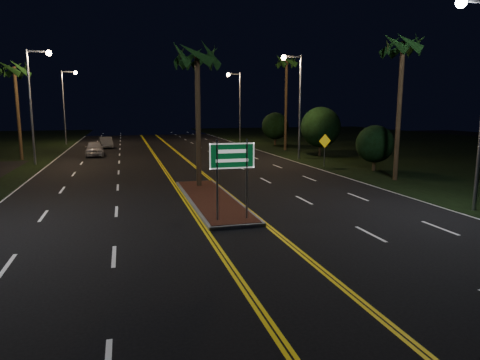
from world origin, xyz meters
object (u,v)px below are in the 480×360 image
object	(u,v)px
streetlight_left_mid	(35,93)
streetlight_left_far	(67,98)
shrub_mid	(321,127)
palm_median	(197,57)
streetlight_right_near	(479,81)
highway_sign	(232,163)
car_near	(94,147)
car_far	(106,141)
palm_right_far	(287,63)
shrub_far	(275,126)
median_island	(211,199)
palm_left_far	(14,70)
streetlight_right_far	(237,99)
palm_right_near	(403,46)
warning_sign	(325,145)
streetlight_right_mid	(296,95)
shrub_near	(375,144)

from	to	relation	value
streetlight_left_mid	streetlight_left_far	xyz separation A→B (m)	(0.00, 20.00, 0.00)
shrub_mid	palm_median	bearing A→B (deg)	-136.04
streetlight_left_far	streetlight_right_near	distance (m)	47.06
highway_sign	streetlight_right_near	size ratio (longest dim) A/B	0.36
car_near	car_far	distance (m)	8.38
palm_right_far	shrub_far	size ratio (longest dim) A/B	2.60
median_island	palm_left_far	size ratio (longest dim) A/B	1.16
median_island	streetlight_right_far	distance (m)	37.00
shrub_mid	shrub_far	xyz separation A→B (m)	(-0.20, 12.00, -0.39)
median_island	streetlight_left_mid	world-z (taller)	streetlight_left_mid
palm_median	palm_left_far	size ratio (longest dim) A/B	0.94
palm_median	streetlight_left_mid	bearing A→B (deg)	128.17
palm_right_near	shrub_mid	size ratio (longest dim) A/B	2.01
palm_median	car_near	xyz separation A→B (m)	(-6.76, 19.06, -6.45)
shrub_mid	warning_sign	distance (m)	7.76
streetlight_right_mid	car_far	distance (m)	23.54
palm_right_near	palm_right_far	distance (m)	20.02
streetlight_right_mid	palm_median	bearing A→B (deg)	-132.70
palm_left_far	car_near	distance (m)	9.32
highway_sign	shrub_far	world-z (taller)	shrub_far
median_island	car_far	bearing A→B (deg)	101.02
warning_sign	highway_sign	bearing A→B (deg)	-136.99
streetlight_right_mid	highway_sign	bearing A→B (deg)	-118.93
streetlight_right_mid	streetlight_right_near	bearing A→B (deg)	-90.00
median_island	car_far	size ratio (longest dim) A/B	2.38
highway_sign	streetlight_left_mid	bearing A→B (deg)	116.59
streetlight_left_mid	palm_right_far	distance (m)	24.42
car_far	shrub_near	bearing A→B (deg)	-57.35
palm_right_far	shrub_far	xyz separation A→B (m)	(1.00, 6.00, -6.81)
streetlight_right_mid	shrub_far	bearing A→B (deg)	77.18
palm_right_near	shrub_near	xyz separation A→B (m)	(1.00, 4.00, -6.27)
highway_sign	warning_sign	xyz separation A→B (m)	(10.98, 14.14, -0.75)
streetlight_right_far	palm_right_near	distance (m)	32.16
streetlight_right_near	warning_sign	distance (m)	15.47
shrub_mid	car_far	xyz separation A→B (m)	(-20.02, 13.91, -2.01)
palm_right_near	car_far	xyz separation A→B (m)	(-18.52, 27.91, -7.49)
median_island	shrub_mid	xyz separation A→B (m)	(14.00, 17.00, 2.64)
shrub_near	streetlight_right_far	bearing A→B (deg)	95.89
palm_right_far	shrub_near	xyz separation A→B (m)	(0.70, -16.00, -7.20)
streetlight_right_mid	shrub_near	world-z (taller)	streetlight_right_mid
car_near	streetlight_right_near	bearing A→B (deg)	-60.32
car_near	shrub_far	bearing A→B (deg)	14.83
streetlight_left_far	shrub_near	distance (m)	38.67
highway_sign	streetlight_right_mid	distance (m)	22.18
warning_sign	palm_right_far	bearing A→B (deg)	72.94
streetlight_right_mid	palm_right_far	world-z (taller)	palm_right_far
palm_median	car_far	world-z (taller)	palm_median
highway_sign	streetlight_left_far	world-z (taller)	streetlight_left_far
shrub_far	warning_sign	bearing A→B (deg)	-98.40
streetlight_right_mid	palm_left_far	distance (m)	24.26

